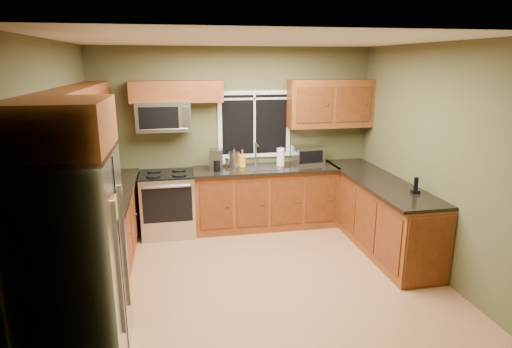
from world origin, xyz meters
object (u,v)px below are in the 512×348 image
object	(u,v)px
microwave	(163,116)
cordless_phone	(416,188)
toaster_oven	(308,155)
soap_bottle_c	(221,160)
range	(168,203)
coffee_maker	(216,160)
refrigerator	(74,267)
paper_towel_roll	(281,157)
kettle	(234,159)
soap_bottle_a	(242,159)

from	to	relation	value
microwave	cordless_phone	distance (m)	3.51
toaster_oven	cordless_phone	distance (m)	1.92
soap_bottle_c	range	bearing A→B (deg)	-164.25
microwave	coffee_maker	size ratio (longest dim) A/B	2.45
refrigerator	paper_towel_roll	size ratio (longest dim) A/B	6.04
paper_towel_roll	kettle	bearing A→B (deg)	179.14
refrigerator	range	size ratio (longest dim) A/B	1.92
microwave	paper_towel_roll	distance (m)	1.83
coffee_maker	soap_bottle_a	bearing A→B (deg)	10.82
toaster_oven	kettle	distance (m)	1.16
microwave	coffee_maker	xyz separation A→B (m)	(0.72, -0.14, -0.64)
soap_bottle_c	cordless_phone	bearing A→B (deg)	-40.30
kettle	soap_bottle_c	world-z (taller)	kettle
refrigerator	cordless_phone	distance (m)	3.84
range	cordless_phone	world-z (taller)	cordless_phone
coffee_maker	soap_bottle_a	world-z (taller)	coffee_maker
kettle	soap_bottle_c	distance (m)	0.23
range	cordless_phone	distance (m)	3.41
range	soap_bottle_c	size ratio (longest dim) A/B	4.96
microwave	coffee_maker	world-z (taller)	microwave
range	paper_towel_roll	size ratio (longest dim) A/B	3.15
coffee_maker	kettle	bearing A→B (deg)	21.18
soap_bottle_c	cordless_phone	distance (m)	2.82
cordless_phone	soap_bottle_a	bearing A→B (deg)	138.00
range	soap_bottle_a	world-z (taller)	soap_bottle_a
toaster_oven	coffee_maker	world-z (taller)	coffee_maker
coffee_maker	soap_bottle_c	world-z (taller)	coffee_maker
microwave	coffee_maker	bearing A→B (deg)	-11.05
coffee_maker	kettle	xyz separation A→B (m)	(0.28, 0.11, -0.01)
refrigerator	soap_bottle_a	distance (m)	3.37
kettle	paper_towel_roll	bearing A→B (deg)	-0.86
range	cordless_phone	xyz separation A→B (m)	(2.97, -1.59, 0.53)
toaster_oven	paper_towel_roll	world-z (taller)	paper_towel_roll
range	microwave	world-z (taller)	microwave
paper_towel_roll	soap_bottle_a	distance (m)	0.59
coffee_maker	paper_towel_roll	bearing A→B (deg)	5.56
refrigerator	range	bearing A→B (deg)	76.03
refrigerator	coffee_maker	world-z (taller)	refrigerator
kettle	soap_bottle_c	xyz separation A→B (m)	(-0.18, 0.13, -0.04)
toaster_oven	kettle	bearing A→B (deg)	-177.79
soap_bottle_a	soap_bottle_c	world-z (taller)	soap_bottle_a
toaster_oven	soap_bottle_c	xyz separation A→B (m)	(-1.35, 0.08, -0.04)
toaster_oven	range	bearing A→B (deg)	-176.13
range	soap_bottle_c	xyz separation A→B (m)	(0.82, 0.23, 0.57)
coffee_maker	cordless_phone	distance (m)	2.75
refrigerator	range	world-z (taller)	refrigerator
microwave	range	bearing A→B (deg)	-89.98
microwave	toaster_oven	bearing A→B (deg)	0.27
refrigerator	soap_bottle_a	size ratio (longest dim) A/B	6.72
kettle	paper_towel_roll	xyz separation A→B (m)	(0.71, -0.01, -0.00)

